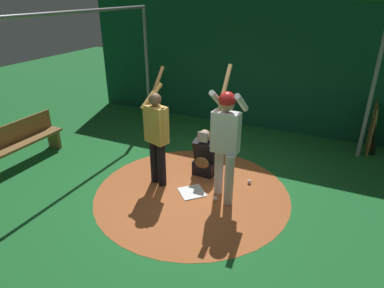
% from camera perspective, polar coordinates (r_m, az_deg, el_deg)
% --- Properties ---
extents(ground_plane, '(25.22, 25.22, 0.00)m').
position_cam_1_polar(ground_plane, '(6.04, -0.00, -8.22)').
color(ground_plane, '#1E6B2D').
extents(dirt_circle, '(3.42, 3.42, 0.01)m').
position_cam_1_polar(dirt_circle, '(6.03, -0.00, -8.20)').
color(dirt_circle, '#B76033').
rests_on(dirt_circle, ground).
extents(home_plate, '(0.59, 0.59, 0.01)m').
position_cam_1_polar(home_plate, '(6.03, -0.00, -8.13)').
color(home_plate, white).
rests_on(home_plate, dirt_circle).
extents(batter, '(0.68, 0.49, 2.21)m').
position_cam_1_polar(batter, '(5.38, 5.71, 1.39)').
color(batter, '#B3B3B7').
rests_on(batter, ground).
extents(catcher, '(0.58, 0.40, 0.93)m').
position_cam_1_polar(catcher, '(6.45, 2.18, -2.24)').
color(catcher, black).
rests_on(catcher, ground).
extents(visitor, '(0.63, 0.52, 2.09)m').
position_cam_1_polar(visitor, '(5.90, -5.99, 1.86)').
color(visitor, black).
rests_on(visitor, ground).
extents(back_wall, '(0.23, 9.22, 3.34)m').
position_cam_1_polar(back_wall, '(8.69, 10.68, 13.68)').
color(back_wall, '#0F472D').
rests_on(back_wall, ground).
extents(cage_frame, '(5.77, 5.34, 2.94)m').
position_cam_1_polar(cage_frame, '(5.21, -0.00, 11.31)').
color(cage_frame, gray).
rests_on(cage_frame, ground).
extents(bat_rack, '(1.06, 0.21, 1.05)m').
position_cam_1_polar(bat_rack, '(8.52, 28.20, 2.55)').
color(bat_rack, olive).
rests_on(bat_rack, ground).
extents(bench, '(1.88, 0.36, 0.85)m').
position_cam_1_polar(bench, '(7.72, -27.18, 0.31)').
color(bench, olive).
rests_on(bench, ground).
extents(baseball_0, '(0.07, 0.07, 0.07)m').
position_cam_1_polar(baseball_0, '(6.36, 9.67, -6.30)').
color(baseball_0, white).
rests_on(baseball_0, dirt_circle).
extents(baseball_1, '(0.07, 0.07, 0.07)m').
position_cam_1_polar(baseball_1, '(5.81, 3.94, -9.21)').
color(baseball_1, white).
rests_on(baseball_1, dirt_circle).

